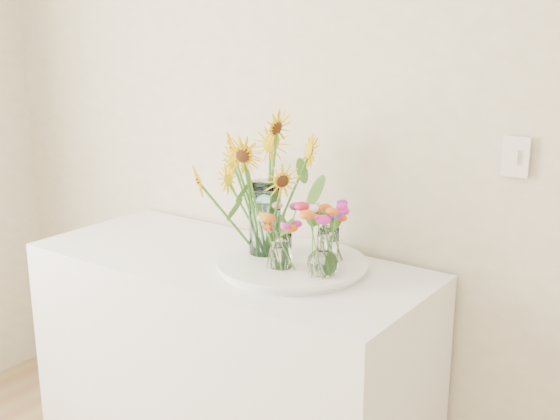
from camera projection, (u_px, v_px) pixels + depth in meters
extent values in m
cube|color=white|center=(230.00, 378.00, 2.50)|extent=(1.40, 0.60, 0.90)
cylinder|color=white|center=(292.00, 266.00, 2.28)|extent=(0.47, 0.47, 0.02)
cylinder|color=silver|center=(265.00, 218.00, 2.33)|extent=(0.14, 0.14, 0.25)
cylinder|color=white|center=(281.00, 251.00, 2.20)|extent=(0.09, 0.09, 0.12)
cylinder|color=white|center=(329.00, 244.00, 2.28)|extent=(0.08, 0.08, 0.11)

